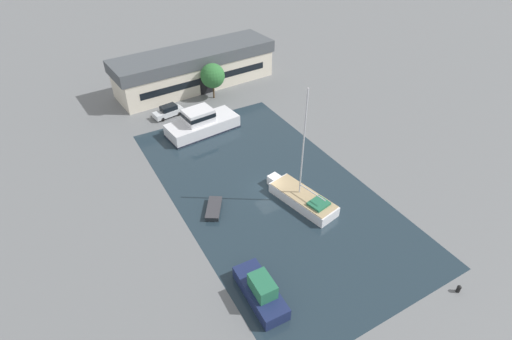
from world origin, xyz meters
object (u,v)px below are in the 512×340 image
(parked_car, at_px, (168,111))
(small_dinghy, at_px, (214,209))
(sailboat_moored, at_px, (302,198))
(cabin_boat, at_px, (261,291))
(motor_cruiser, at_px, (202,124))
(quay_tree_near_building, at_px, (213,76))
(warehouse_building, at_px, (195,68))

(parked_car, height_order, small_dinghy, parked_car)
(sailboat_moored, bearing_deg, cabin_boat, -152.28)
(sailboat_moored, relative_size, motor_cruiser, 1.30)
(quay_tree_near_building, relative_size, cabin_boat, 0.91)
(quay_tree_near_building, bearing_deg, parked_car, -165.38)
(motor_cruiser, xyz_separation_m, cabin_boat, (-6.82, -28.52, -0.36))
(parked_car, relative_size, sailboat_moored, 0.34)
(motor_cruiser, height_order, cabin_boat, motor_cruiser)
(small_dinghy, bearing_deg, motor_cruiser, -77.14)
(sailboat_moored, relative_size, small_dinghy, 3.64)
(warehouse_building, distance_m, small_dinghy, 33.09)
(sailboat_moored, bearing_deg, warehouse_building, 74.97)
(motor_cruiser, distance_m, cabin_boat, 29.33)
(cabin_boat, bearing_deg, warehouse_building, 76.10)
(warehouse_building, distance_m, quay_tree_near_building, 5.93)
(quay_tree_near_building, height_order, sailboat_moored, sailboat_moored)
(warehouse_building, distance_m, motor_cruiser, 15.94)
(parked_car, bearing_deg, sailboat_moored, -176.26)
(quay_tree_near_building, distance_m, small_dinghy, 27.99)
(quay_tree_near_building, relative_size, motor_cruiser, 0.55)
(parked_car, xyz_separation_m, motor_cruiser, (2.64, -6.73, 0.47))
(quay_tree_near_building, bearing_deg, small_dinghy, -114.92)
(motor_cruiser, relative_size, cabin_boat, 1.67)
(parked_car, xyz_separation_m, cabin_boat, (-4.17, -35.25, 0.11))
(sailboat_moored, distance_m, small_dinghy, 9.96)
(warehouse_building, relative_size, cabin_boat, 4.41)
(parked_car, distance_m, small_dinghy, 23.11)
(small_dinghy, bearing_deg, sailboat_moored, -169.58)
(cabin_boat, bearing_deg, quay_tree_near_building, 72.94)
(motor_cruiser, relative_size, small_dinghy, 2.80)
(motor_cruiser, bearing_deg, parked_car, 15.24)
(quay_tree_near_building, bearing_deg, warehouse_building, 95.97)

